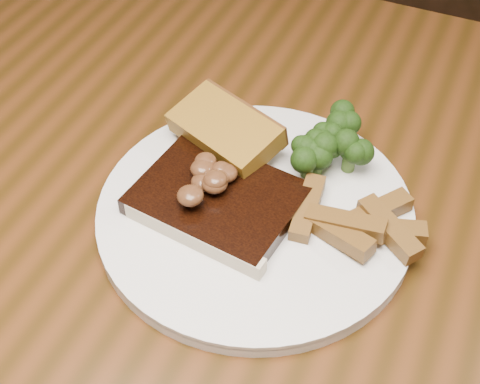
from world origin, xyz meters
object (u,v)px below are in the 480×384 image
object	(u,v)px
potato_wedges	(345,216)
plate	(255,214)
chair_far	(380,97)
steak	(218,200)
dining_table	(239,276)
garlic_bread	(225,144)

from	to	relation	value
potato_wedges	plate	bearing A→B (deg)	-168.34
chair_far	potato_wedges	xyz separation A→B (m)	(0.08, -0.59, 0.32)
potato_wedges	steak	bearing A→B (deg)	-166.07
dining_table	garlic_bread	bearing A→B (deg)	124.17
dining_table	potato_wedges	world-z (taller)	potato_wedges
plate	potato_wedges	size ratio (longest dim) A/B	3.20
plate	garlic_bread	world-z (taller)	garlic_bread
steak	garlic_bread	world-z (taller)	garlic_bread
plate	potato_wedges	xyz separation A→B (m)	(0.08, 0.02, 0.02)
plate	steak	world-z (taller)	steak
chair_far	potato_wedges	size ratio (longest dim) A/B	8.78
steak	potato_wedges	world-z (taller)	potato_wedges
potato_wedges	chair_far	bearing A→B (deg)	97.99
dining_table	chair_far	bearing A→B (deg)	88.62
garlic_bread	plate	bearing A→B (deg)	-24.46
garlic_bread	dining_table	bearing A→B (deg)	-34.90
garlic_bread	chair_far	bearing A→B (deg)	104.51
steak	potato_wedges	size ratio (longest dim) A/B	1.57
dining_table	plate	distance (m)	0.10
plate	steak	size ratio (longest dim) A/B	2.04
dining_table	garlic_bread	world-z (taller)	garlic_bread
chair_far	potato_wedges	bearing A→B (deg)	93.29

